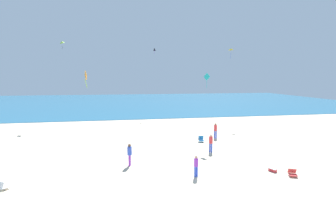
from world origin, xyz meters
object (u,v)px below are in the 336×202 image
person_1 (215,130)px  kite_black (154,49)px  beach_chair_far_left (201,139)px  beach_chair_mid_beach (2,186)px  person_0 (211,142)px  beach_chair_near_camera (292,173)px  kite_yellow (231,49)px  cooler_box (273,170)px  kite_lime (62,42)px  kite_orange (86,76)px  person_3 (196,165)px  person_2 (130,153)px  kite_teal (207,77)px

person_1 → kite_black: (-4.95, 17.89, 10.98)m
beach_chair_far_left → beach_chair_mid_beach: beach_chair_far_left is taller
person_0 → person_1: person_1 is taller
person_0 → beach_chair_near_camera: bearing=84.0°
beach_chair_near_camera → person_0: 7.05m
kite_yellow → kite_black: kite_black is taller
cooler_box → kite_lime: (-20.11, 22.32, 11.97)m
beach_chair_near_camera → person_1: person_1 is taller
person_1 → kite_orange: bearing=174.1°
kite_orange → kite_lime: kite_lime is taller
beach_chair_far_left → cooler_box: 8.84m
cooler_box → person_0: (-2.94, 4.93, 0.85)m
kite_orange → beach_chair_far_left: bearing=38.1°
beach_chair_far_left → kite_orange: kite_orange is taller
beach_chair_near_camera → person_3: person_3 is taller
kite_lime → cooler_box: bearing=-48.0°
beach_chair_mid_beach → person_0: size_ratio=0.44×
beach_chair_far_left → person_3: 8.88m
person_0 → kite_black: (-2.75, 22.48, 11.02)m
beach_chair_far_left → kite_black: (-2.93, 19.02, 11.69)m
beach_chair_far_left → person_3: bearing=-10.8°
person_2 → kite_orange: 6.89m
beach_chair_far_left → person_1: (2.03, 1.12, 0.71)m
kite_orange → kite_teal: kite_teal is taller
cooler_box → person_1: bearing=94.4°
cooler_box → kite_orange: 14.57m
cooler_box → kite_teal: 10.74m
beach_chair_mid_beach → person_3: person_3 is taller
cooler_box → kite_teal: kite_teal is taller
person_2 → kite_lime: 24.48m
beach_chair_mid_beach → kite_black: 32.11m
cooler_box → person_0: bearing=120.8°
beach_chair_far_left → kite_yellow: kite_yellow is taller
person_3 → kite_yellow: kite_yellow is taller
cooler_box → person_1: size_ratio=0.35×
beach_chair_mid_beach → kite_black: bearing=7.0°
person_1 → person_2: person_1 is taller
cooler_box → kite_yellow: 21.98m
cooler_box → person_0: person_0 is taller
beach_chair_mid_beach → kite_lime: kite_lime is taller
kite_yellow → kite_orange: 25.61m
beach_chair_mid_beach → beach_chair_near_camera: size_ratio=1.02×
beach_chair_near_camera → kite_orange: size_ratio=0.68×
beach_chair_far_left → person_3: (-3.00, -8.34, 0.57)m
cooler_box → kite_black: size_ratio=0.52×
person_3 → kite_lime: bearing=-170.4°
kite_yellow → kite_orange: kite_yellow is taller
kite_yellow → kite_teal: 13.36m
person_3 → beach_chair_mid_beach: bearing=-113.6°
beach_chair_mid_beach → kite_orange: size_ratio=0.69×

